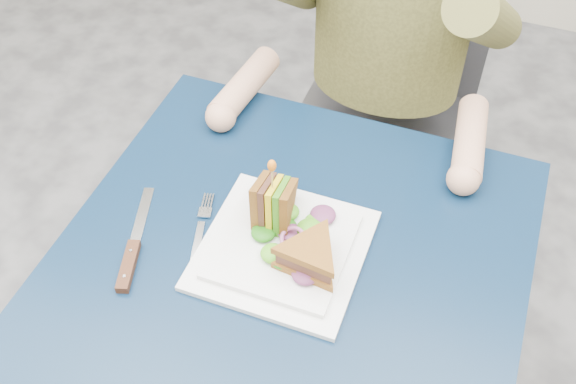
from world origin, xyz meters
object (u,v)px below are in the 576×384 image
at_px(plate, 283,248).
at_px(sandwich_upright, 273,205).
at_px(table, 288,288).
at_px(fork, 199,236).
at_px(sandwich_flat, 310,256).
at_px(knife, 131,256).
at_px(chair, 391,82).

relative_size(plate, sandwich_upright, 1.83).
xyz_separation_m(table, plate, (-0.01, 0.01, 0.09)).
bearing_deg(fork, sandwich_flat, -1.51).
height_order(sandwich_upright, knife, sandwich_upright).
bearing_deg(sandwich_flat, table, 165.44).
xyz_separation_m(chair, fork, (-0.16, -0.75, 0.19)).
bearing_deg(sandwich_upright, fork, -148.73).
relative_size(chair, knife, 4.30).
height_order(table, plate, plate).
bearing_deg(sandwich_flat, knife, -165.25).
bearing_deg(knife, plate, 23.68).
xyz_separation_m(table, fork, (-0.16, -0.01, 0.08)).
bearing_deg(plate, knife, -156.32).
distance_m(plate, sandwich_flat, 0.07).
bearing_deg(chair, fork, -101.73).
distance_m(sandwich_upright, fork, 0.14).
xyz_separation_m(chair, sandwich_flat, (0.04, -0.75, 0.23)).
bearing_deg(knife, sandwich_flat, 14.75).
relative_size(sandwich_upright, fork, 0.81).
bearing_deg(plate, sandwich_flat, -24.44).
xyz_separation_m(chair, plate, (-0.01, -0.73, 0.20)).
bearing_deg(chair, table, -90.00).
bearing_deg(plate, table, -45.82).
bearing_deg(sandwich_upright, sandwich_flat, -38.03).
height_order(chair, sandwich_upright, chair).
xyz_separation_m(table, chair, (0.00, 0.74, -0.11)).
relative_size(table, plate, 2.88).
bearing_deg(table, fork, -177.97).
bearing_deg(sandwich_upright, chair, 85.94).
distance_m(sandwich_flat, fork, 0.20).
height_order(chair, fork, chair).
bearing_deg(chair, plate, -91.10).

